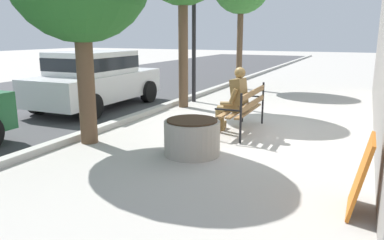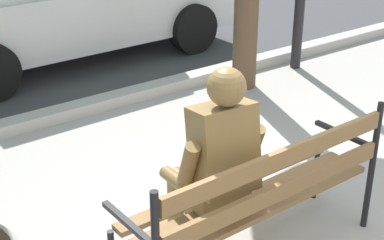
% 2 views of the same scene
% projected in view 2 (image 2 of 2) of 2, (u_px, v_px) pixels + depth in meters
% --- Properties ---
extents(curb_stone, '(60.00, 0.20, 0.12)m').
position_uv_depth(curb_stone, '(91.00, 106.00, 5.94)').
color(curb_stone, '#B2AFA8').
rests_on(curb_stone, ground).
extents(park_bench, '(1.81, 0.57, 0.95)m').
position_uv_depth(park_bench, '(261.00, 190.00, 3.57)').
color(park_bench, olive).
rests_on(park_bench, ground).
extents(bronze_statue_seated, '(0.69, 0.77, 1.37)m').
position_uv_depth(bronze_statue_seated, '(212.00, 169.00, 3.55)').
color(bronze_statue_seated, olive).
rests_on(bronze_statue_seated, ground).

